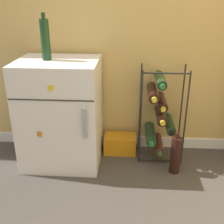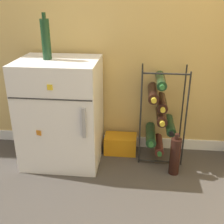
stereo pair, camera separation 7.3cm
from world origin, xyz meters
name	(u,v)px [view 1 (the left image)]	position (x,y,z in m)	size (l,w,h in m)	color
ground_plane	(114,200)	(0.00, 0.00, 0.00)	(14.00, 14.00, 0.00)	#423D38
mini_fridge	(61,113)	(-0.43, 0.46, 0.40)	(0.58, 0.49, 0.80)	white
wine_rack	(159,113)	(0.31, 0.56, 0.38)	(0.34, 0.32, 0.74)	black
soda_box	(120,144)	(0.01, 0.60, 0.08)	(0.26, 0.16, 0.15)	orange
fridge_top_bottle	(45,39)	(-0.50, 0.47, 0.94)	(0.06, 0.06, 0.31)	#19381E
loose_bottle_floor	(176,155)	(0.43, 0.35, 0.15)	(0.08, 0.08, 0.33)	black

